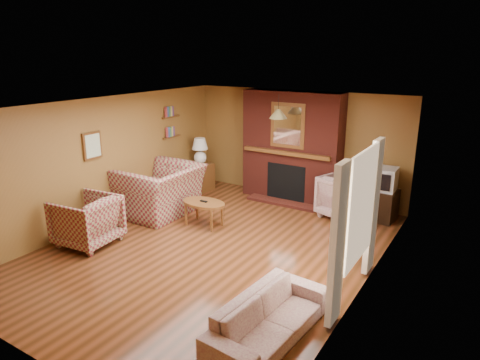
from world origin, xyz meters
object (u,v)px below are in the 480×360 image
Objects in this scene: plaid_armchair at (87,221)px; floral_sofa at (269,318)px; plaid_loveseat at (161,190)px; floral_armchair at (348,197)px; coffee_table at (204,205)px; table_lamp at (200,149)px; fireplace at (292,148)px; tv_stand at (381,205)px; crt_tv at (383,179)px; side_table at (201,177)px.

plaid_armchair reaches higher than floral_sofa.
plaid_loveseat reaches higher than plaid_armchair.
floral_sofa is at bearing 75.49° from plaid_armchair.
floral_armchair is at bearing 10.90° from floral_sofa.
plaid_loveseat is 1.73× the size of coffee_table.
plaid_loveseat is 1.13m from coffee_table.
fireplace is at bearing 14.29° from table_lamp.
fireplace reaches higher than floral_sofa.
tv_stand is at bearing -5.15° from fireplace.
crt_tv reaches higher than tv_stand.
fireplace reaches higher than plaid_loveseat.
crt_tv reaches higher than plaid_loveseat.
fireplace is at bearing 72.22° from coffee_table.
plaid_loveseat is 1.71m from side_table.
plaid_armchair is at bearing -4.04° from plaid_loveseat.
floral_armchair reaches higher than tv_stand.
floral_sofa is 4.16m from floral_armchair.
crt_tv is at bearing 116.65° from plaid_loveseat.
side_table is 4.20m from crt_tv.
floral_sofa is 5.73m from table_lamp.
side_table is at bearing 0.00° from table_lamp.
crt_tv reaches higher than side_table.
fireplace is 1.36× the size of floral_sofa.
floral_sofa is at bearing -45.23° from table_lamp.
coffee_table is at bearing 86.50° from plaid_loveseat.
floral_sofa is (3.75, -2.35, -0.24)m from plaid_loveseat.
table_lamp is at bearing 49.57° from floral_sofa.
table_lamp is 4.22m from tv_stand.
plaid_armchair reaches higher than tv_stand.
tv_stand is at bearing 4.82° from table_lamp.
side_table is at bearing -165.71° from fireplace.
side_table reaches higher than floral_sofa.
plaid_loveseat is at bearing 177.28° from coffee_table.
table_lamp is (-0.15, 3.43, 0.57)m from plaid_armchair.
tv_stand is at bearing -138.58° from floral_armchair.
floral_armchair reaches higher than side_table.
plaid_armchair reaches higher than coffee_table.
fireplace is 1.57× the size of plaid_loveseat.
floral_armchair is 0.76m from crt_tv.
tv_stand is at bearing 4.82° from side_table.
coffee_table is at bearing 138.61° from plaid_armchair.
coffee_table is at bearing -137.88° from tv_stand.
crt_tv is at bearing -84.74° from tv_stand.
fireplace is 4.49m from plaid_armchair.
floral_sofa is 2.71× the size of side_table.
plaid_loveseat is at bearing -81.53° from side_table.
floral_armchair reaches higher than coffee_table.
fireplace is 3.88× the size of tv_stand.
floral_armchair is 3.56m from side_table.
crt_tv reaches higher than floral_sofa.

